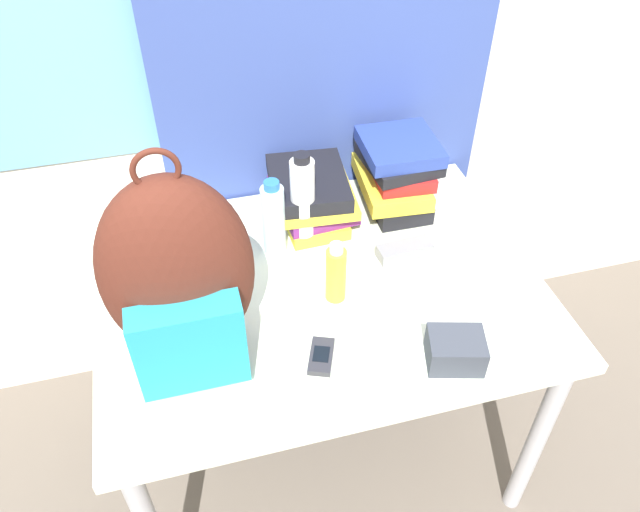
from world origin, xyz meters
TOP-DOWN VIEW (x-y plane):
  - wall_back at (-0.00, 0.94)m, footprint 6.00×0.06m
  - curtain_blue at (0.14, 0.88)m, footprint 0.97×0.04m
  - desk at (0.00, 0.43)m, footprint 1.14×0.85m
  - backpack at (-0.34, 0.29)m, footprint 0.32×0.25m
  - book_stack_left at (0.05, 0.70)m, footprint 0.25×0.29m
  - book_stack_center at (0.30, 0.70)m, footprint 0.22×0.29m
  - water_bottle at (-0.08, 0.59)m, footprint 0.06×0.06m
  - sports_bottle at (-0.00, 0.60)m, footprint 0.07×0.07m
  - sunscreen_bottle at (0.03, 0.37)m, footprint 0.05×0.05m
  - cell_phone at (-0.06, 0.19)m, footprint 0.09×0.12m
  - sunglasses_case at (0.25, 0.48)m, footprint 0.15×0.07m
  - camera_pouch at (0.23, 0.11)m, footprint 0.15×0.13m

SIDE VIEW (x-z plane):
  - desk at x=0.00m, z-range 0.28..1.00m
  - cell_phone at x=-0.06m, z-range 0.73..0.74m
  - sunglasses_case at x=0.25m, z-range 0.73..0.76m
  - camera_pouch at x=0.23m, z-range 0.73..0.80m
  - book_stack_left at x=0.05m, z-range 0.73..0.88m
  - sunscreen_bottle at x=0.03m, z-range 0.72..0.90m
  - water_bottle at x=-0.08m, z-range 0.72..0.95m
  - book_stack_center at x=0.30m, z-range 0.73..0.94m
  - sports_bottle at x=0.00m, z-range 0.72..1.01m
  - backpack at x=-0.34m, z-range 0.69..1.24m
  - curtain_blue at x=0.14m, z-range 0.00..2.50m
  - wall_back at x=0.00m, z-range 0.00..2.50m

